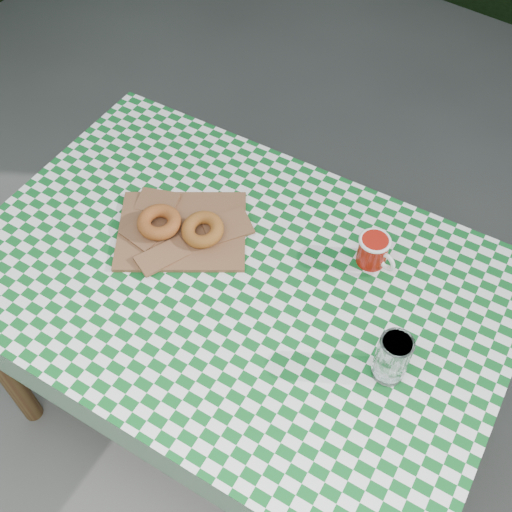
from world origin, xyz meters
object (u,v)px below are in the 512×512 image
Objects in this scene: paper_bag at (182,230)px; drinking_glass at (392,358)px; table at (237,353)px; coffee_mug at (373,250)px.

drinking_glass is (0.62, -0.03, 0.06)m from paper_bag.
drinking_glass is at bearing -6.20° from table.
paper_bag is (-0.19, 0.03, 0.39)m from table.
paper_bag is 2.23× the size of coffee_mug.
paper_bag is 0.48m from coffee_mug.
table is at bearing -121.18° from coffee_mug.
coffee_mug reaches higher than paper_bag.
coffee_mug is (0.24, 0.24, 0.42)m from table.
table is 8.92× the size of coffee_mug.
paper_bag is 2.50× the size of drinking_glass.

